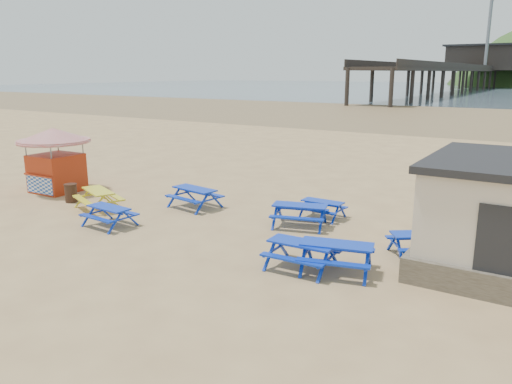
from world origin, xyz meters
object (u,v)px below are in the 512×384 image
Objects in this scene: litter_bin at (71,193)px; picnic_table_blue_b at (322,209)px; picnic_table_yellow at (99,200)px; picnic_table_blue_a at (195,198)px; ice_cream_kiosk at (55,152)px.

picnic_table_blue_b is at bearing 19.24° from litter_bin.
picnic_table_yellow is 2.97× the size of litter_bin.
picnic_table_blue_a is 3.89m from picnic_table_yellow.
litter_bin is (-5.07, -2.14, -0.00)m from picnic_table_blue_a.
litter_bin reaches higher than picnic_table_blue_b.
litter_bin is (-10.17, -3.55, 0.07)m from picnic_table_blue_b.
picnic_table_yellow reaches higher than picnic_table_blue_b.
picnic_table_blue_a reaches higher than picnic_table_blue_b.
litter_bin is at bearing -148.29° from picnic_table_blue_a.
picnic_table_blue_b is at bearing 24.35° from picnic_table_blue_a.
ice_cream_kiosk is (-12.39, -2.55, 1.54)m from picnic_table_blue_b.
picnic_table_blue_b is (5.10, 1.41, -0.08)m from picnic_table_blue_a.
litter_bin is at bearing -162.29° from picnic_table_yellow.
ice_cream_kiosk reaches higher than picnic_table_yellow.
ice_cream_kiosk is at bearing 155.72° from litter_bin.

